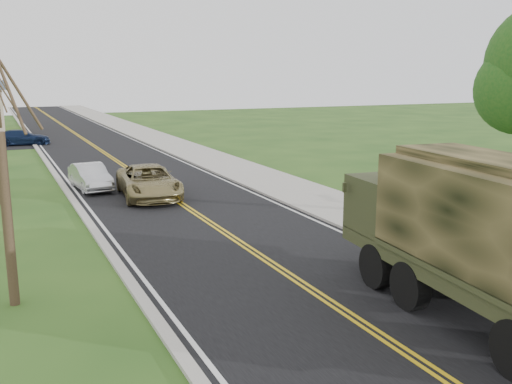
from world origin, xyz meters
TOP-DOWN VIEW (x-y plane):
  - road at (0.00, 40.00)m, footprint 8.00×120.00m
  - curb_right at (4.15, 40.00)m, footprint 0.30×120.00m
  - sidewalk_right at (5.90, 40.00)m, footprint 3.20×120.00m
  - curb_left at (-4.15, 40.00)m, footprint 0.30×120.00m
  - bare_tree_a at (-7.00, 10.00)m, footprint 1.93×2.26m
  - military_truck at (2.54, 4.74)m, footprint 3.33×7.77m
  - suv_champagne at (-0.90, 20.69)m, footprint 2.82×5.39m
  - sedan_silver at (-3.00, 23.64)m, footprint 1.67×3.89m
  - pickup_navy at (12.04, 12.99)m, footprint 4.65×2.44m
  - lot_car_navy at (-5.00, 43.91)m, footprint 4.30×1.99m

SIDE VIEW (x-z plane):
  - road at x=0.00m, z-range 0.00..0.01m
  - sidewalk_right at x=5.90m, z-range 0.00..0.10m
  - curb_left at x=-4.15m, z-range 0.00..0.10m
  - curb_right at x=4.15m, z-range 0.00..0.12m
  - lot_car_navy at x=-5.00m, z-range 0.00..1.21m
  - sedan_silver at x=-3.00m, z-range 0.00..1.25m
  - pickup_navy at x=12.04m, z-range 0.00..1.29m
  - suv_champagne at x=-0.90m, z-range 0.00..1.45m
  - military_truck at x=2.54m, z-range 0.27..4.04m
  - bare_tree_a at x=-7.00m, z-range -0.41..5.66m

